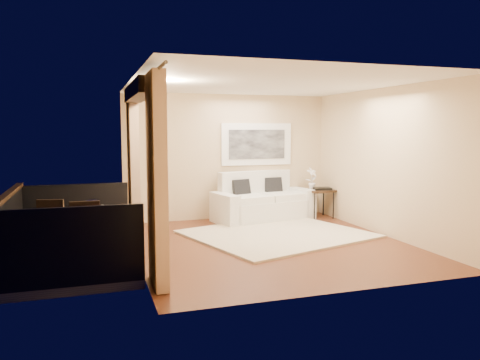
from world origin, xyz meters
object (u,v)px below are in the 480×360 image
sofa (262,203)px  orchid (312,178)px  balcony_chair_near (85,231)px  ice_bucket (93,207)px  side_table (319,192)px  balcony_chair_far (53,224)px  bistro_table (101,220)px

sofa → orchid: size_ratio=4.71×
balcony_chair_near → ice_bucket: 0.55m
side_table → ice_bucket: bearing=-157.4°
balcony_chair_far → ice_bucket: (0.58, -0.32, 0.28)m
balcony_chair_near → sofa: bearing=40.9°
side_table → ice_bucket: size_ratio=3.37×
side_table → balcony_chair_near: bearing=-153.3°
balcony_chair_near → bistro_table: bearing=61.7°
orchid → balcony_chair_near: bearing=-151.6°
bistro_table → balcony_chair_far: balcony_chair_far is taller
orchid → bistro_table: size_ratio=0.70×
orchid → sofa: bearing=176.0°
side_table → ice_bucket: ice_bucket is taller
bistro_table → ice_bucket: ice_bucket is taller
side_table → bistro_table: size_ratio=0.97×
side_table → balcony_chair_near: (-4.91, -2.47, -0.02)m
sofa → balcony_chair_far: 4.50m
balcony_chair_far → ice_bucket: 0.72m
bistro_table → balcony_chair_near: bearing=-123.0°
balcony_chair_far → balcony_chair_near: balcony_chair_near is taller
bistro_table → side_table: bearing=24.5°
bistro_table → balcony_chair_far: bearing=146.6°
side_table → orchid: bearing=142.8°
side_table → ice_bucket: (-4.80, -2.00, 0.23)m
orchid → balcony_chair_far: (-5.24, -1.79, -0.35)m
sofa → balcony_chair_near: size_ratio=2.43×
orchid → ice_bucket: bearing=-155.7°
sofa → balcony_chair_far: sofa is taller
orchid → balcony_chair_near: size_ratio=0.52×
bistro_table → balcony_chair_far: size_ratio=0.77×
orchid → balcony_chair_far: size_ratio=0.54×
orchid → ice_bucket: 5.11m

